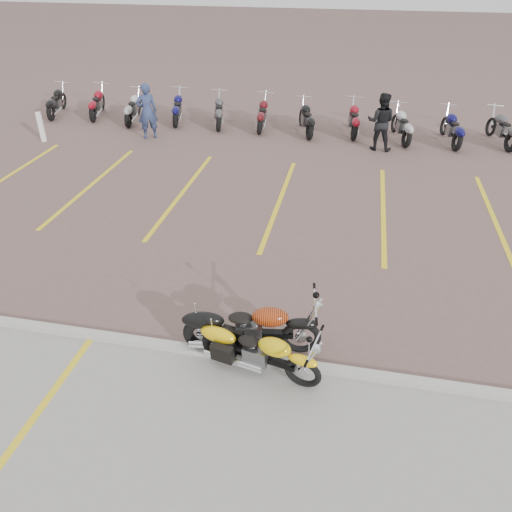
% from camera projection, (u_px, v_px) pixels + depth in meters
% --- Properties ---
extents(ground, '(100.00, 100.00, 0.00)m').
position_uv_depth(ground, '(247.00, 287.00, 9.93)').
color(ground, brown).
rests_on(ground, ground).
extents(concrete_apron, '(60.00, 5.00, 0.01)m').
position_uv_depth(concrete_apron, '(168.00, 495.00, 6.20)').
color(concrete_apron, '#9E9B93').
rests_on(concrete_apron, ground).
extents(curb, '(60.00, 0.18, 0.12)m').
position_uv_depth(curb, '(220.00, 354.00, 8.25)').
color(curb, '#ADAAA3').
rests_on(curb, ground).
extents(parking_stripes, '(38.00, 5.50, 0.01)m').
position_uv_depth(parking_stripes, '(279.00, 201.00, 13.25)').
color(parking_stripes, yellow).
rests_on(parking_stripes, ground).
extents(apron_stripe, '(0.12, 5.00, 0.00)m').
position_uv_depth(apron_stripe, '(3.00, 461.00, 6.59)').
color(apron_stripe, yellow).
rests_on(apron_stripe, concrete_apron).
extents(yellow_cruiser, '(2.01, 0.55, 0.84)m').
position_uv_depth(yellow_cruiser, '(257.00, 352.00, 7.77)').
color(yellow_cruiser, black).
rests_on(yellow_cruiser, ground).
extents(flame_cruiser, '(2.28, 0.51, 0.94)m').
position_uv_depth(flame_cruiser, '(249.00, 329.00, 8.15)').
color(flame_cruiser, black).
rests_on(flame_cruiser, ground).
extents(person_a, '(0.82, 0.73, 1.88)m').
position_uv_depth(person_a, '(147.00, 111.00, 17.05)').
color(person_a, navy).
rests_on(person_a, ground).
extents(person_b, '(0.98, 0.81, 1.84)m').
position_uv_depth(person_b, '(381.00, 122.00, 16.10)').
color(person_b, black).
rests_on(person_b, ground).
extents(bollard, '(0.19, 0.19, 1.00)m').
position_uv_depth(bollard, '(41.00, 127.00, 16.99)').
color(bollard, white).
rests_on(bollard, ground).
extents(bg_bike_row, '(17.53, 2.09, 1.10)m').
position_uv_depth(bg_bike_row, '(260.00, 114.00, 18.10)').
color(bg_bike_row, black).
rests_on(bg_bike_row, ground).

